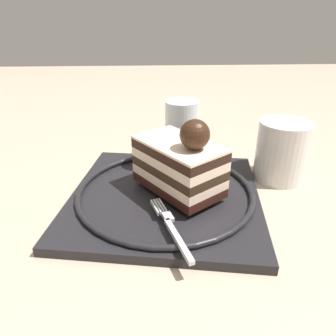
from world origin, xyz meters
The scene contains 7 objects.
ground_plane centered at (0.00, 0.00, 0.00)m, with size 2.40×2.40×0.00m, color tan.
dessert_plate centered at (0.00, 0.02, 0.01)m, with size 0.28×0.28×0.02m.
cake_slice centered at (0.02, 0.02, 0.06)m, with size 0.12×0.13×0.10m.
whipped_cream_dollop centered at (-0.03, 0.10, 0.04)m, with size 0.04×0.04×0.05m, color white.
fork centered at (0.00, -0.07, 0.02)m, with size 0.04×0.11×0.00m.
drink_glass_near centered at (0.18, 0.08, 0.04)m, with size 0.07×0.07×0.09m.
drink_glass_far centered at (0.04, 0.20, 0.04)m, with size 0.06×0.06×0.09m.
Camera 1 is at (-0.01, -0.34, 0.23)m, focal length 33.55 mm.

